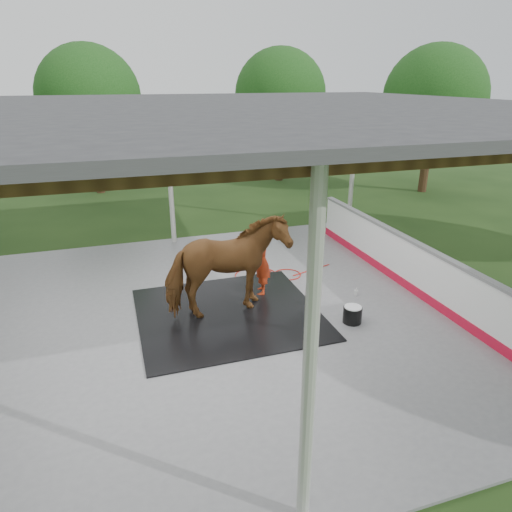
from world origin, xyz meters
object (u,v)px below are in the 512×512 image
object	(u,v)px
handler	(262,261)
wash_bucket	(352,314)
dasher_board	(408,265)
horse	(227,267)

from	to	relation	value
handler	wash_bucket	distance (m)	2.27
dasher_board	wash_bucket	bearing A→B (deg)	-151.39
handler	horse	bearing A→B (deg)	-37.34
horse	wash_bucket	world-z (taller)	horse
handler	wash_bucket	size ratio (longest dim) A/B	4.18
wash_bucket	horse	bearing A→B (deg)	154.32
dasher_board	handler	world-z (taller)	handler
dasher_board	handler	size ratio (longest dim) A/B	5.23
dasher_board	wash_bucket	world-z (taller)	dasher_board
handler	wash_bucket	world-z (taller)	handler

